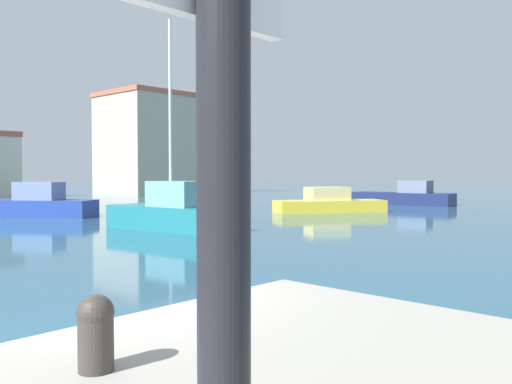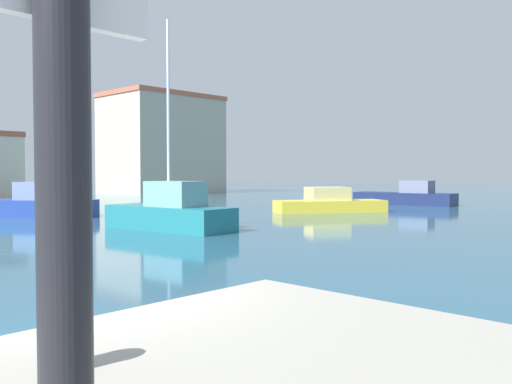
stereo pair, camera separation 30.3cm
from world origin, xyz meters
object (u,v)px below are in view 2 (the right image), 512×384
at_px(mooring_bollard, 59,329).
at_px(motorboat_blue_near_pier, 38,204).
at_px(sailboat_teal_behind_lamppost, 170,212).
at_px(motorboat_navy_far_left, 406,196).
at_px(motorboat_yellow_center_channel, 329,203).

distance_m(mooring_bollard, motorboat_blue_near_pier, 27.59).
relative_size(sailboat_teal_behind_lamppost, motorboat_navy_far_left, 1.15).
bearing_deg(motorboat_navy_far_left, mooring_bollard, -155.73).
bearing_deg(sailboat_teal_behind_lamppost, motorboat_navy_far_left, 3.59).
xyz_separation_m(mooring_bollard, motorboat_blue_near_pier, (11.37, 25.13, -0.59)).
bearing_deg(motorboat_blue_near_pier, mooring_bollard, -114.34).
xyz_separation_m(sailboat_teal_behind_lamppost, motorboat_blue_near_pier, (-0.75, 10.70, -0.09)).
distance_m(mooring_bollard, motorboat_yellow_center_channel, 29.46).
relative_size(motorboat_navy_far_left, motorboat_blue_near_pier, 1.20).
bearing_deg(sailboat_teal_behind_lamppost, motorboat_yellow_center_channel, 5.02).
bearing_deg(motorboat_yellow_center_channel, motorboat_blue_near_pier, 144.93).
xyz_separation_m(mooring_bollard, motorboat_navy_far_left, (35.22, 15.88, -0.64)).
xyz_separation_m(motorboat_blue_near_pier, motorboat_yellow_center_channel, (13.63, -9.57, -0.12)).
relative_size(mooring_bollard, motorboat_yellow_center_channel, 0.08).
xyz_separation_m(motorboat_navy_far_left, motorboat_blue_near_pier, (-23.86, 9.25, 0.05)).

